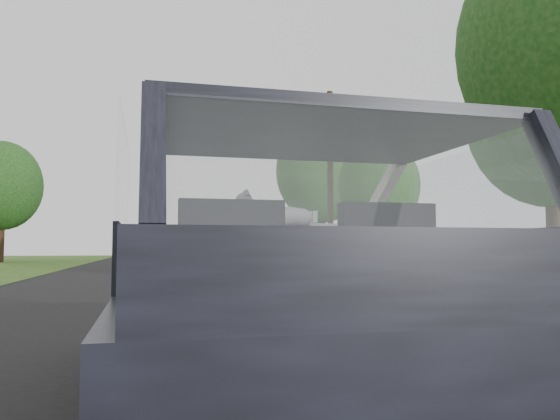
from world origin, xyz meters
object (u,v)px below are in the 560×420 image
cat (281,216)px  highway_sign (313,238)px  other_car (170,253)px  subject_car (291,272)px  utility_pole (330,180)px

cat → highway_sign: 22.65m
cat → other_car: bearing=86.1°
subject_car → other_car: 22.05m
other_car → highway_sign: size_ratio=1.51×
highway_sign → other_car: bearing=169.3°
highway_sign → utility_pole: bearing=-111.8°
utility_pole → other_car: bearing=139.7°
cat → other_car: size_ratio=0.14×
other_car → utility_pole: 8.21m
subject_car → cat: size_ratio=6.89×
other_car → highway_sign: bearing=11.8°
utility_pole → highway_sign: bearing=80.1°
subject_car → highway_sign: size_ratio=1.47×
cat → utility_pole: (6.09, 16.42, 2.44)m
subject_car → cat: bearing=80.8°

